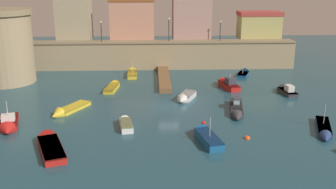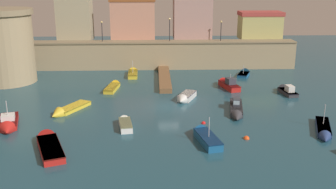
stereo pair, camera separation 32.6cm
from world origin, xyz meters
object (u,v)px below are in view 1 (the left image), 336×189
at_px(quay_lamp_2, 220,27).
at_px(moored_boat_4, 113,86).
at_px(moored_boat_8, 206,136).
at_px(moored_boat_3, 66,111).
at_px(quay_lamp_1, 169,26).
at_px(fortress_tower, 3,46).
at_px(moored_boat_11, 8,125).
at_px(moored_boat_10, 237,110).
at_px(moored_boat_12, 126,123).
at_px(moored_boat_7, 132,73).
at_px(mooring_buoy_1, 247,139).
at_px(mooring_buoy_0, 204,123).
at_px(moored_boat_9, 285,90).
at_px(moored_boat_5, 227,84).
at_px(quay_lamp_0, 101,28).
at_px(moored_boat_2, 185,97).
at_px(moored_boat_0, 244,73).
at_px(moored_boat_6, 49,144).
at_px(moored_boat_13, 324,130).

distance_m(quay_lamp_2, moored_boat_4, 22.37).
bearing_deg(moored_boat_8, moored_boat_3, 47.98).
bearing_deg(moored_boat_4, quay_lamp_1, -25.41).
bearing_deg(fortress_tower, moored_boat_8, -40.80).
bearing_deg(moored_boat_4, moored_boat_11, 155.51).
relative_size(moored_boat_10, moored_boat_12, 1.67).
height_order(moored_boat_7, mooring_buoy_1, moored_boat_7).
xyz_separation_m(moored_boat_4, moored_boat_12, (2.65, -15.11, 0.07)).
bearing_deg(mooring_buoy_0, moored_boat_9, 42.01).
relative_size(fortress_tower, quay_lamp_2, 3.21).
xyz_separation_m(fortress_tower, moored_boat_11, (6.65, -19.24, -5.10)).
height_order(moored_boat_7, moored_boat_11, moored_boat_11).
relative_size(moored_boat_5, moored_boat_8, 1.01).
bearing_deg(moored_boat_11, moored_boat_4, 131.66).
distance_m(moored_boat_3, moored_boat_11, 6.93).
xyz_separation_m(quay_lamp_0, moored_boat_4, (2.91, -12.71, -6.65)).
xyz_separation_m(fortress_tower, mooring_buoy_1, (31.08, -23.11, -5.48)).
distance_m(moored_boat_12, mooring_buoy_1, 12.73).
bearing_deg(moored_boat_5, quay_lamp_0, 41.53).
relative_size(moored_boat_2, mooring_buoy_0, 9.98).
bearing_deg(moored_boat_12, moored_boat_0, -46.91).
height_order(quay_lamp_2, moored_boat_6, quay_lamp_2).
bearing_deg(quay_lamp_0, moored_boat_5, -33.61).
bearing_deg(moored_boat_3, mooring_buoy_1, 94.50).
bearing_deg(moored_boat_4, quay_lamp_0, 21.06).
bearing_deg(moored_boat_5, mooring_buoy_1, 160.78).
xyz_separation_m(quay_lamp_0, moored_boat_3, (-1.65, -23.07, -6.71)).
xyz_separation_m(moored_boat_2, moored_boat_6, (-13.89, -14.20, -0.06)).
xyz_separation_m(quay_lamp_2, mooring_buoy_1, (-2.38, -31.64, -6.95)).
distance_m(moored_boat_3, moored_boat_12, 8.64).
bearing_deg(moored_boat_11, moored_boat_0, 111.09).
bearing_deg(quay_lamp_1, moored_boat_2, -85.96).
xyz_separation_m(moored_boat_5, moored_boat_9, (7.51, -3.11, -0.15)).
distance_m(quay_lamp_0, moored_boat_0, 24.78).
height_order(moored_boat_4, moored_boat_10, moored_boat_10).
bearing_deg(moored_boat_0, moored_boat_4, 131.84).
height_order(moored_boat_8, moored_boat_9, moored_boat_8).
xyz_separation_m(moored_boat_4, moored_boat_7, (2.36, 7.98, 0.04)).
bearing_deg(moored_boat_4, moored_boat_5, -81.85).
height_order(moored_boat_6, moored_boat_9, moored_boat_9).
relative_size(moored_boat_5, moored_boat_13, 0.88).
xyz_separation_m(fortress_tower, moored_boat_8, (26.97, -23.27, -5.06)).
bearing_deg(moored_boat_10, moored_boat_4, -116.17).
distance_m(fortress_tower, moored_boat_0, 37.14).
height_order(moored_boat_11, moored_boat_12, moored_boat_11).
relative_size(fortress_tower, moored_boat_4, 1.86).
distance_m(moored_boat_4, mooring_buoy_0, 18.26).
bearing_deg(quay_lamp_1, moored_boat_6, -110.85).
bearing_deg(quay_lamp_2, fortress_tower, -165.70).
distance_m(moored_boat_5, moored_boat_12, 20.31).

